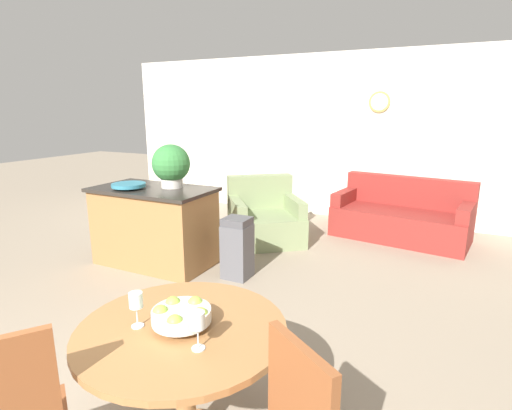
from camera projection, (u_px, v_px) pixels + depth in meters
wall_back at (334, 137)px, 6.66m from camera, size 8.00×0.09×2.70m
dining_table at (183, 355)px, 2.08m from camera, size 1.08×1.08×0.73m
fruit_bowl at (181, 314)px, 2.03m from camera, size 0.30×0.30×0.12m
wine_glass_left at (136, 302)px, 2.01m from camera, size 0.07×0.07×0.19m
wine_glass_right at (197, 322)px, 1.82m from camera, size 0.07×0.07×0.19m
kitchen_island at (155, 226)px, 4.71m from camera, size 1.40×0.79×0.92m
teal_bowl at (129, 185)px, 4.55m from camera, size 0.38×0.38×0.06m
potted_plant at (171, 165)px, 4.58m from camera, size 0.44×0.44×0.50m
trash_bin at (237, 248)px, 4.34m from camera, size 0.29×0.27×0.68m
couch at (401, 218)px, 5.70m from camera, size 1.92×1.13×0.85m
armchair at (265, 220)px, 5.59m from camera, size 1.31×1.31×0.88m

